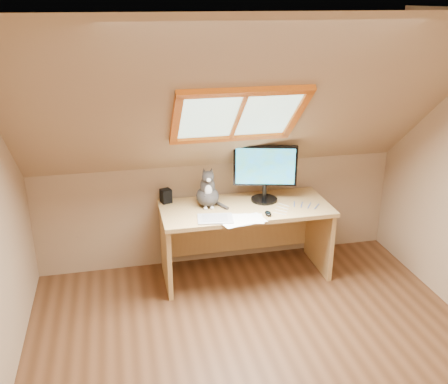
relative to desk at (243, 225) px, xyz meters
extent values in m
plane|color=brown|center=(-0.17, -1.45, -0.48)|extent=(3.50, 3.50, 0.00)
cube|color=tan|center=(-0.17, 0.30, 0.02)|extent=(3.50, 0.02, 1.00)
cube|color=silver|center=(-0.17, -2.22, 1.92)|extent=(3.50, 1.95, 0.02)
cube|color=tan|center=(-0.17, -0.47, 1.22)|extent=(3.50, 1.56, 1.41)
cube|color=#B2E0CC|center=(-0.17, -0.39, 1.15)|extent=(0.90, 0.53, 0.48)
cube|color=orange|center=(-0.17, -0.39, 1.15)|extent=(1.02, 0.64, 0.59)
cube|color=tan|center=(0.00, -0.07, 0.20)|extent=(1.54, 0.67, 0.04)
cube|color=tan|center=(-0.74, -0.07, -0.15)|extent=(0.04, 0.61, 0.66)
cube|color=tan|center=(0.74, -0.07, -0.15)|extent=(0.04, 0.61, 0.66)
cube|color=tan|center=(0.00, 0.24, -0.15)|extent=(1.44, 0.03, 0.46)
cylinder|color=black|center=(0.20, 0.03, 0.23)|extent=(0.24, 0.24, 0.02)
cylinder|color=black|center=(0.20, 0.03, 0.31)|extent=(0.04, 0.04, 0.13)
cube|color=black|center=(0.20, 0.03, 0.56)|extent=(0.57, 0.19, 0.38)
cube|color=blue|center=(0.20, 0.00, 0.56)|extent=(0.52, 0.14, 0.33)
ellipsoid|color=#3A3533|center=(-0.33, 0.03, 0.31)|extent=(0.22, 0.26, 0.18)
ellipsoid|color=#3A3533|center=(-0.33, 0.02, 0.41)|extent=(0.15, 0.15, 0.19)
ellipsoid|color=silver|center=(-0.34, -0.04, 0.39)|extent=(0.07, 0.04, 0.11)
ellipsoid|color=#3A3533|center=(-0.34, -0.03, 0.52)|extent=(0.11, 0.10, 0.10)
sphere|color=silver|center=(-0.34, -0.07, 0.50)|extent=(0.04, 0.04, 0.04)
cone|color=#3A3533|center=(-0.37, 0.00, 0.57)|extent=(0.05, 0.05, 0.06)
cone|color=#3A3533|center=(-0.30, -0.01, 0.57)|extent=(0.05, 0.05, 0.06)
cube|color=black|center=(-0.69, 0.18, 0.28)|extent=(0.11, 0.11, 0.13)
cube|color=#B2B2B7|center=(-0.33, -0.29, 0.22)|extent=(0.33, 0.25, 0.01)
ellipsoid|color=black|center=(0.14, -0.29, 0.23)|extent=(0.06, 0.10, 0.03)
cube|color=white|center=(-0.13, -0.33, 0.22)|extent=(0.33, 0.27, 0.00)
cube|color=white|center=(-0.13, -0.33, 0.22)|extent=(0.32, 0.24, 0.00)
cube|color=white|center=(-0.13, -0.33, 0.22)|extent=(0.35, 0.30, 0.00)
camera|label=1|loc=(-1.09, -4.09, 1.99)|focal=40.00mm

